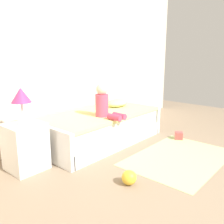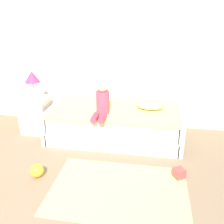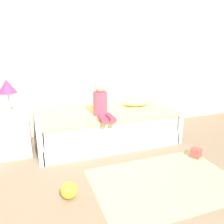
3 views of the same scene
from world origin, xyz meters
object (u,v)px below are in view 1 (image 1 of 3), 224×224
Objects in this scene: bed at (101,127)px; table_lamp at (21,97)px; toy_ball at (129,178)px; nightstand at (25,147)px; pillow at (117,103)px; toy_block at (179,136)px; child_figure at (104,104)px.

bed is 1.52m from table_lamp.
table_lamp reaches higher than toy_ball.
nightstand is 1.36× the size of pillow.
table_lamp reaches higher than toy_block.
table_lamp is 2.66m from toy_block.
toy_ball is at bearing -65.92° from table_lamp.
pillow reaches higher than toy_ball.
nightstand is 1.92m from pillow.
toy_ball is 1.79m from toy_block.
table_lamp reaches higher than nightstand.
pillow is at bearing 112.03° from toy_block.
toy_ball is at bearing -123.55° from bed.
child_figure reaches higher than bed.
bed is at bearing 56.18° from child_figure.
toy_block is at bearing 8.80° from toy_ball.
table_lamp is (0.00, 0.00, 0.64)m from nightstand.
nightstand is 1.36m from toy_ball.
toy_block is at bearing -43.91° from bed.
table_lamp is 1.02× the size of pillow.
bed is 1.46m from toy_ball.
child_figure reaches higher than nightstand.
toy_block is (2.32, -0.96, -0.87)m from table_lamp.
pillow is 2.59× the size of toy_ball.
child_figure is 1.33m from toy_ball.
toy_block is at bearing -22.42° from table_lamp.
toy_block is (0.97, -0.93, -0.18)m from bed.
bed is 0.64m from pillow.
child_figure reaches higher than toy_block.
child_figure is at bearing 56.51° from toy_ball.
toy_block is (0.42, -1.03, -0.50)m from pillow.
bed is at bearing 56.45° from toy_ball.
bed reaches higher than toy_ball.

